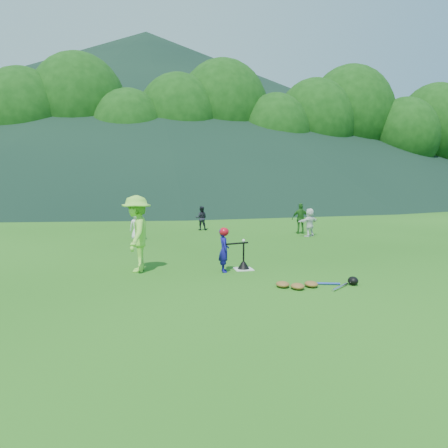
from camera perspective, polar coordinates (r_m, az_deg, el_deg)
The scene contains 15 objects.
ground at distance 11.10m, azimuth 2.56°, elevation -5.95°, with size 120.00×120.00×0.00m, color #1F5413.
home_plate at distance 11.10m, azimuth 2.56°, elevation -5.90°, with size 0.45×0.45×0.02m, color silver.
baseball at distance 10.97m, azimuth 2.58°, elevation -2.18°, with size 0.08×0.08×0.08m, color white.
batter_child at distance 10.72m, azimuth -0.01°, elevation -3.45°, with size 0.39×0.26×1.07m, color navy.
adult_coach at distance 10.93m, azimuth -11.32°, elevation -1.24°, with size 1.22×0.70×1.88m, color #87DF41.
fielder_a at distance 16.54m, azimuth -11.32°, elevation -0.25°, with size 0.52×0.34×1.06m, color white.
fielder_b at distance 19.40m, azimuth -2.98°, elevation 0.76°, with size 0.52×0.40×1.06m, color black.
fielder_c at distance 18.35m, azimuth 10.01°, elevation 0.70°, with size 0.74×0.31×1.27m, color #22601C.
fielder_d at distance 17.58m, azimuth 11.11°, elevation 0.21°, with size 1.04×0.33×1.12m, color white.
batting_tee at distance 11.07m, azimuth 2.56°, elevation -5.30°, with size 0.30×0.30×0.68m.
batter_gear at distance 10.66m, azimuth 0.12°, elevation -1.15°, with size 0.73×0.26×0.43m.
equipment_pile at distance 9.50m, azimuth 11.36°, elevation -7.70°, with size 1.80×0.74×0.19m.
outfield_fence at distance 38.66m, azimuth -7.49°, elevation 3.56°, with size 70.07×0.08×1.33m.
tree_line at distance 44.85m, azimuth -7.88°, elevation 13.50°, with size 70.04×11.40×14.82m.
distant_hills at distance 93.35m, azimuth -14.76°, elevation 13.60°, with size 155.00×140.00×32.00m.
Camera 1 is at (-2.62, -10.54, 2.29)m, focal length 35.00 mm.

